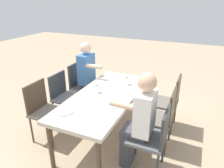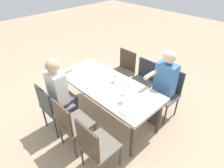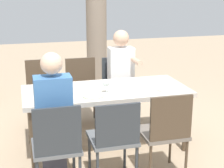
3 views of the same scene
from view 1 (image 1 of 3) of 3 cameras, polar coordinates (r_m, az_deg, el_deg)
name	(u,v)px [view 1 (image 1 of 3)]	position (r m, az deg, el deg)	size (l,w,h in m)	color
ground_plane	(105,136)	(3.46, -1.83, -14.06)	(16.00, 16.00, 0.00)	tan
dining_table	(105,99)	(3.10, -1.98, -4.10)	(1.91, 0.84, 0.74)	beige
chair_west_north	(169,99)	(3.54, 15.38, -4.06)	(0.44, 0.44, 0.92)	#6A6158
chair_west_south	(81,83)	(4.07, -8.53, 0.16)	(0.44, 0.44, 0.91)	#5B5E61
chair_mid_north	(162,115)	(3.06, 13.64, -8.29)	(0.44, 0.44, 0.92)	#6A6158
chair_mid_south	(64,94)	(3.66, -12.93, -2.82)	(0.44, 0.44, 0.89)	#5B5E61
chair_east_north	(154,136)	(2.63, 11.30, -13.74)	(0.44, 0.44, 0.90)	#5B5E61
chair_east_south	(43,108)	(3.31, -18.29, -6.19)	(0.44, 0.44, 0.92)	#6A6158
diner_woman_green	(139,120)	(2.56, 7.51, -9.63)	(0.34, 0.50, 1.32)	#3F3F4C
diner_man_white	(89,76)	(3.90, -6.19, 2.29)	(0.35, 0.49, 1.33)	#3F3F4C
plate_0	(135,81)	(3.55, 6.34, 0.75)	(0.24, 0.24, 0.02)	white
wine_glass_0	(126,77)	(3.40, 3.95, 1.79)	(0.08, 0.08, 0.16)	white
fork_0	(138,79)	(3.69, 7.05, 1.47)	(0.02, 0.17, 0.01)	silver
spoon_0	(132,85)	(3.42, 5.56, -0.21)	(0.02, 0.17, 0.01)	silver
plate_1	(96,87)	(3.34, -4.41, -0.70)	(0.23, 0.23, 0.02)	white
wine_glass_1	(96,85)	(3.12, -4.29, -0.37)	(0.08, 0.08, 0.16)	white
fork_1	(100,84)	(3.46, -3.25, 0.12)	(0.02, 0.17, 0.01)	silver
spoon_1	(91,90)	(3.22, -5.65, -1.78)	(0.02, 0.17, 0.01)	silver
plate_2	(115,104)	(2.80, 0.84, -5.59)	(0.23, 0.23, 0.02)	white
fork_2	(119,100)	(2.92, 2.00, -4.40)	(0.02, 0.17, 0.01)	silver
spoon_2	(110,110)	(2.68, -0.42, -7.10)	(0.02, 0.17, 0.01)	silver
plate_3	(65,112)	(2.69, -12.85, -7.43)	(0.21, 0.21, 0.02)	white
fork_3	(71,107)	(2.80, -11.05, -6.15)	(0.02, 0.17, 0.01)	silver
spoon_3	(57,118)	(2.60, -14.79, -9.02)	(0.02, 0.17, 0.01)	silver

